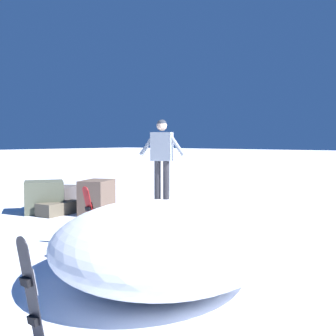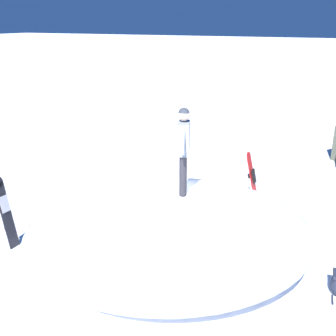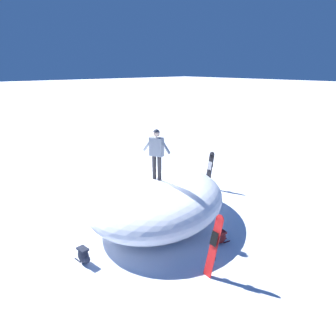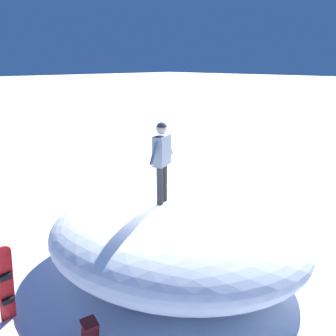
{
  "view_description": "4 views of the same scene",
  "coord_description": "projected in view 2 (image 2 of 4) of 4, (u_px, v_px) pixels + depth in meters",
  "views": [
    {
      "loc": [
        7.41,
        6.01,
        2.94
      ],
      "look_at": [
        0.4,
        0.26,
        2.36
      ],
      "focal_mm": 46.33,
      "sensor_mm": 36.0,
      "label": 1
    },
    {
      "loc": [
        -2.74,
        6.83,
        4.93
      ],
      "look_at": [
        0.64,
        -0.13,
        2.11
      ],
      "focal_mm": 43.78,
      "sensor_mm": 36.0,
      "label": 2
    },
    {
      "loc": [
        -5.8,
        -7.45,
        5.3
      ],
      "look_at": [
        0.86,
        0.07,
        1.91
      ],
      "focal_mm": 32.14,
      "sensor_mm": 36.0,
      "label": 3
    },
    {
      "loc": [
        5.1,
        -4.64,
        4.53
      ],
      "look_at": [
        -0.0,
        0.41,
        2.28
      ],
      "focal_mm": 36.04,
      "sensor_mm": 36.0,
      "label": 4
    }
  ],
  "objects": [
    {
      "name": "ground",
      "position": [
        193.0,
        269.0,
        8.58
      ],
      "size": [
        240.0,
        240.0,
        0.0
      ],
      "primitive_type": "plane",
      "color": "white"
    },
    {
      "name": "snow_mound",
      "position": [
        169.0,
        234.0,
        8.3
      ],
      "size": [
        7.31,
        6.86,
        1.67
      ],
      "primitive_type": "ellipsoid",
      "rotation": [
        0.0,
        0.0,
        0.51
      ],
      "color": "white",
      "rests_on": "ground"
    },
    {
      "name": "snowboarder_standing",
      "position": [
        184.0,
        144.0,
        7.79
      ],
      "size": [
        0.45,
        0.99,
        1.72
      ],
      "color": "black",
      "rests_on": "snow_mound"
    },
    {
      "name": "snowboard_primary_upright",
      "position": [
        5.0,
        211.0,
        9.19
      ],
      "size": [
        0.32,
        0.28,
        1.69
      ],
      "color": "black",
      "rests_on": "ground"
    },
    {
      "name": "snowboard_secondary_upright",
      "position": [
        253.0,
        183.0,
        10.79
      ],
      "size": [
        0.44,
        0.29,
        1.7
      ],
      "color": "red",
      "rests_on": "ground"
    },
    {
      "name": "backpack_near",
      "position": [
        195.0,
        208.0,
        10.87
      ],
      "size": [
        0.56,
        0.36,
        0.41
      ],
      "color": "maroon",
      "rests_on": "ground"
    }
  ]
}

